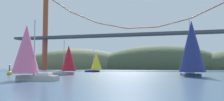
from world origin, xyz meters
The scene contains 9 objects.
ground_plane centered at (0.00, 0.00, 0.00)m, with size 360.00×360.00×0.00m, color #2D4760.
headland_left centered at (-55.00, 135.00, 0.00)m, with size 88.61×44.00×29.44m, color #5B6647.
headland_center centered at (5.00, 135.00, 0.00)m, with size 87.64×44.00×31.67m, color #425138.
suspension_bridge centered at (0.00, 95.00, 19.28)m, with size 144.53×6.00×42.21m.
sailboat_navy_sail centered at (18.33, 23.82, 5.23)m, with size 5.18×9.45×11.17m.
sailboat_yellow_sail centered at (-10.90, 56.07, 3.66)m, with size 5.38×6.92×7.81m.
sailboat_pink_spinnaker centered at (-3.49, 6.17, 3.90)m, with size 6.28×3.52×7.97m.
sailboat_crimson_sail centered at (-8.02, 27.96, 3.49)m, with size 5.20×6.86×7.74m.
channel_buoy centered at (-19.93, 23.51, 0.37)m, with size 1.10×1.10×2.64m.
Camera 1 is at (15.15, -20.45, 1.80)m, focal length 37.36 mm.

